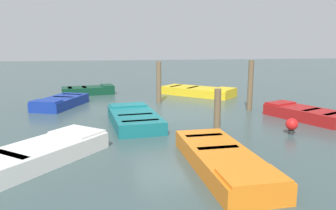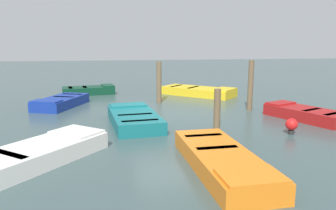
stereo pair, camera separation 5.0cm
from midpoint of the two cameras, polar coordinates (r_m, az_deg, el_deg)
name	(u,v)px [view 1 (the left image)]	position (r m, az deg, el deg)	size (l,w,h in m)	color
ground_plane	(168,114)	(12.49, -0.12, -1.58)	(80.00, 80.00, 0.00)	#384C4C
rowboat_red	(305,113)	(12.56, 22.71, -1.35)	(3.06, 2.18, 0.46)	maroon
rowboat_teal	(134,118)	(10.93, -6.09, -2.27)	(3.34, 1.73, 0.46)	#14666B
rowboat_blue	(61,102)	(14.56, -18.32, 0.52)	(3.04, 2.20, 0.46)	navy
rowboat_orange	(223,160)	(7.16, 9.35, -9.45)	(3.66, 1.30, 0.46)	orange
rowboat_yellow	(198,91)	(17.01, 5.19, 2.43)	(3.68, 3.73, 0.46)	gold
rowboat_dark_green	(88,90)	(17.78, -13.79, 2.53)	(1.59, 2.78, 0.46)	#0C3823
rowboat_white	(26,158)	(7.84, -23.73, -8.42)	(3.90, 3.59, 0.46)	silver
mooring_piling_near_left	(159,82)	(14.73, -1.72, 3.99)	(0.22, 0.22, 1.86)	brown
mooring_piling_mid_right	(250,86)	(13.39, 14.07, 3.30)	(0.21, 0.21, 2.01)	brown
mooring_piling_far_right	(217,109)	(10.25, 8.48, -0.76)	(0.21, 0.21, 1.29)	brown
marker_buoy	(292,125)	(10.38, 20.66, -3.24)	(0.36, 0.36, 0.48)	#262626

